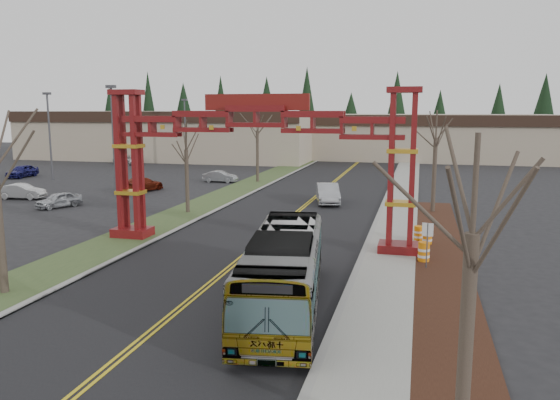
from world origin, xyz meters
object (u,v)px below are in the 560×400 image
(light_pole_mid, at_px, (49,130))
(barrel_north, at_px, (418,234))
(transit_bus, at_px, (284,271))
(parked_car_mid_b, at_px, (22,171))
(street_sign, at_px, (427,236))
(light_pole_near, at_px, (113,132))
(retail_building_west, at_px, (177,134))
(parked_car_far_a, at_px, (220,177))
(silver_sedan, at_px, (328,194))
(barrel_south, at_px, (424,253))
(bare_tree_right_far, at_px, (436,139))
(parked_car_near_a, at_px, (59,200))
(bare_tree_right_near, at_px, (472,235))
(parked_car_mid_a, at_px, (142,184))
(bare_tree_median_mid, at_px, (186,150))
(parked_car_near_b, at_px, (22,191))
(bare_tree_median_far, at_px, (257,131))
(parked_car_far_b, at_px, (129,160))
(light_pole_far, at_px, (185,128))
(barrel_mid, at_px, (427,237))
(gateway_arch, at_px, (257,141))
(retail_building_east, at_px, (428,136))

(light_pole_mid, relative_size, barrel_north, 9.89)
(transit_bus, bearing_deg, parked_car_mid_b, 131.06)
(street_sign, bearing_deg, light_pole_near, 146.88)
(retail_building_west, bearing_deg, parked_car_far_a, -57.42)
(street_sign, bearing_deg, silver_sedan, 113.68)
(light_pole_mid, bearing_deg, barrel_south, -31.40)
(silver_sedan, height_order, barrel_north, silver_sedan)
(parked_car_mid_b, bearing_deg, light_pole_mid, -13.97)
(parked_car_mid_b, xyz_separation_m, bare_tree_right_far, (45.61, -10.96, 4.87))
(parked_car_near_a, height_order, bare_tree_right_near, bare_tree_right_near)
(parked_car_mid_a, relative_size, bare_tree_median_mid, 0.70)
(light_pole_near, bearing_deg, parked_car_near_b, -143.95)
(bare_tree_right_far, xyz_separation_m, barrel_north, (-1.00, -9.94, -5.12))
(transit_bus, height_order, parked_car_near_b, transit_bus)
(bare_tree_right_near, xyz_separation_m, barrel_north, (-1.00, 20.90, -4.71))
(parked_car_mid_b, bearing_deg, bare_tree_median_mid, -32.43)
(parked_car_mid_b, xyz_separation_m, barrel_north, (44.61, -20.90, -0.25))
(barrel_south, bearing_deg, parked_car_near_b, 160.20)
(parked_car_mid_b, relative_size, street_sign, 1.84)
(bare_tree_median_far, bearing_deg, silver_sedan, -50.23)
(barrel_north, bearing_deg, parked_car_near_a, 170.20)
(parked_car_near_b, relative_size, barrel_north, 4.16)
(parked_car_mid_b, height_order, parked_car_far_b, parked_car_mid_b)
(parked_car_mid_a, bearing_deg, silver_sedan, -175.91)
(transit_bus, height_order, parked_car_mid_b, transit_bus)
(transit_bus, xyz_separation_m, light_pole_mid, (-34.86, 32.59, 4.01))
(bare_tree_right_near, bearing_deg, bare_tree_median_mid, 124.58)
(bare_tree_right_far, height_order, street_sign, bare_tree_right_far)
(parked_car_mid_b, relative_size, barrel_north, 4.42)
(transit_bus, height_order, light_pole_near, light_pole_near)
(retail_building_west, height_order, silver_sedan, retail_building_west)
(bare_tree_median_mid, xyz_separation_m, bare_tree_median_far, (0.00, 18.40, 0.74))
(light_pole_far, bearing_deg, bare_tree_median_mid, -65.74)
(parked_car_far_a, relative_size, parked_car_far_b, 0.76)
(silver_sedan, xyz_separation_m, light_pole_far, (-24.04, 25.19, 4.49))
(parked_car_far_b, distance_m, barrel_mid, 55.91)
(parked_car_near_b, bearing_deg, light_pole_mid, 19.52)
(parked_car_far_a, xyz_separation_m, light_pole_far, (-10.55, 14.69, 4.71))
(bare_tree_median_mid, relative_size, barrel_north, 6.94)
(bare_tree_median_mid, relative_size, bare_tree_median_far, 0.89)
(barrel_mid, bearing_deg, gateway_arch, -166.28)
(retail_building_east, relative_size, parked_car_far_b, 7.80)
(parked_car_near_a, relative_size, bare_tree_median_mid, 0.54)
(bare_tree_median_far, bearing_deg, parked_car_near_a, -120.29)
(bare_tree_right_near, bearing_deg, barrel_north, 92.75)
(transit_bus, bearing_deg, retail_building_west, 109.46)
(light_pole_mid, relative_size, light_pole_far, 1.05)
(light_pole_mid, bearing_deg, transit_bus, -43.08)
(transit_bus, xyz_separation_m, parked_car_far_a, (-15.87, 35.22, -0.94))
(silver_sedan, xyz_separation_m, bare_tree_right_near, (8.42, -33.00, 4.37))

